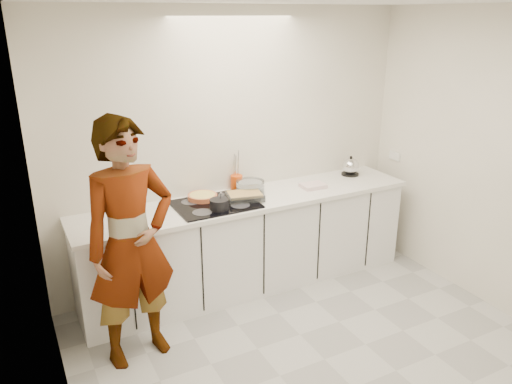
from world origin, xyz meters
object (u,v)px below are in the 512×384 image
saucepan (219,204)px  hob (215,204)px  utensil_crock (237,183)px  kettle (350,167)px  cook (131,244)px  baking_dish (245,196)px  mixing_bowl (250,188)px  tart_dish (202,196)px

saucepan → hob: bearing=80.8°
utensil_crock → kettle: bearing=-6.1°
saucepan → kettle: 1.66m
utensil_crock → cook: 1.47m
hob → baking_dish: 0.28m
hob → saucepan: (-0.02, -0.14, 0.05)m
saucepan → mixing_bowl: size_ratio=0.63×
saucepan → mixing_bowl: saucepan is taller
saucepan → cook: size_ratio=0.11×
mixing_bowl → utensil_crock: utensil_crock is taller
tart_dish → baking_dish: (0.34, -0.19, 0.01)m
baking_dish → utensil_crock: 0.32m
hob → utensil_crock: size_ratio=4.99×
hob → kettle: (1.61, 0.15, 0.08)m
tart_dish → kettle: (1.67, -0.01, 0.05)m
hob → baking_dish: baking_dish is taller
hob → cook: 1.02m
cook → tart_dish: bearing=28.7°
baking_dish → mixing_bowl: 0.21m
tart_dish → mixing_bowl: 0.47m
baking_dish → tart_dish: bearing=150.7°
kettle → mixing_bowl: bearing=-179.0°
hob → utensil_crock: utensil_crock is taller
saucepan → cook: (-0.86, -0.37, -0.03)m
mixing_bowl → kettle: size_ratio=1.50×
hob → utensil_crock: 0.45m
mixing_bowl → utensil_crock: 0.17m
baking_dish → kettle: (1.33, 0.18, 0.04)m
kettle → utensil_crock: (-1.26, 0.13, -0.02)m
kettle → cook: (-2.49, -0.66, -0.05)m
cook → hob: bearing=19.7°
hob → mixing_bowl: (0.42, 0.13, 0.05)m
kettle → cook: size_ratio=0.12×
mixing_bowl → saucepan: bearing=-148.4°
saucepan → kettle: size_ratio=0.94×
baking_dish → cook: 1.26m
cook → mixing_bowl: bearing=15.8°
mixing_bowl → baking_dish: bearing=-131.6°
baking_dish → mixing_bowl: size_ratio=1.08×
baking_dish → saucepan: bearing=-159.2°
saucepan → baking_dish: saucepan is taller
baking_dish → mixing_bowl: (0.14, 0.16, 0.01)m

